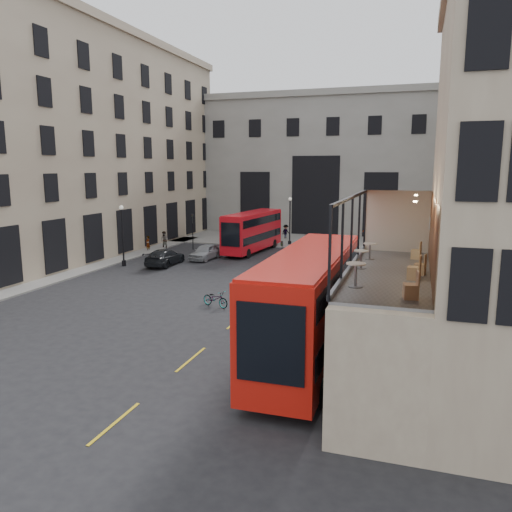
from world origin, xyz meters
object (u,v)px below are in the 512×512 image
(pedestrian_a, at_px, (165,240))
(cafe_table_near, at_px, (356,271))
(street_lamp_b, at_px, (290,224))
(bicycle, at_px, (215,299))
(street_lamp_a, at_px, (123,239))
(cafe_table_far, at_px, (370,249))
(car_c, at_px, (165,257))
(cafe_chair_b, at_px, (414,272))
(cafe_chair_c, at_px, (420,268))
(bus_far, at_px, (253,230))
(bus_near, at_px, (310,300))
(cafe_chair_d, at_px, (416,254))
(cyclist, at_px, (280,278))
(traffic_light_near, at_px, (282,261))
(car_a, at_px, (206,252))
(cafe_chair_a, at_px, (411,290))
(cafe_table_mid, at_px, (361,256))
(pedestrian_c, at_px, (366,234))
(car_b, at_px, (332,245))
(pedestrian_e, at_px, (148,244))
(pedestrian_d, at_px, (402,241))
(traffic_light_far, at_px, (193,227))
(pedestrian_b, at_px, (286,232))

(pedestrian_a, xyz_separation_m, cafe_table_near, (23.66, -30.45, 4.21))
(street_lamp_b, xyz_separation_m, bicycle, (1.71, -25.60, -1.88))
(street_lamp_a, distance_m, cafe_table_far, 27.43)
(car_c, distance_m, cafe_chair_b, 29.75)
(pedestrian_a, xyz_separation_m, cafe_chair_c, (25.73, -27.74, 3.91))
(bus_far, relative_size, cafe_table_near, 12.65)
(bus_near, relative_size, cafe_chair_c, 15.60)
(pedestrian_a, height_order, cafe_chair_d, cafe_chair_d)
(cyclist, bearing_deg, traffic_light_near, -172.16)
(street_lamp_a, height_order, street_lamp_b, same)
(car_a, xyz_separation_m, cafe_chair_a, (18.77, -27.07, 4.15))
(cafe_table_mid, distance_m, cafe_chair_c, 2.31)
(cafe_chair_c, bearing_deg, pedestrian_c, 98.34)
(cafe_table_mid, bearing_deg, car_a, 126.36)
(cafe_table_mid, xyz_separation_m, cafe_table_far, (0.13, 2.18, -0.01))
(car_b, distance_m, pedestrian_e, 19.06)
(bus_far, height_order, pedestrian_d, bus_far)
(traffic_light_near, bearing_deg, bus_near, -68.68)
(traffic_light_far, distance_m, bus_near, 32.00)
(car_b, height_order, cafe_chair_a, cafe_chair_a)
(street_lamp_b, bearing_deg, pedestrian_a, -152.08)
(car_a, bearing_deg, cafe_chair_c, -45.67)
(cafe_table_far, height_order, cafe_chair_a, cafe_chair_a)
(cafe_table_mid, bearing_deg, cafe_chair_c, -13.11)
(bicycle, relative_size, cafe_table_far, 2.77)
(car_c, xyz_separation_m, cafe_table_near, (19.26, -22.31, 4.42))
(pedestrian_e, bearing_deg, cafe_table_mid, 47.74)
(car_a, distance_m, cafe_table_near, 31.40)
(street_lamp_a, height_order, pedestrian_e, street_lamp_a)
(pedestrian_c, xyz_separation_m, cafe_chair_c, (5.89, -40.16, 3.96))
(car_c, relative_size, pedestrian_e, 3.11)
(traffic_light_far, distance_m, car_c, 8.82)
(cafe_chair_c, xyz_separation_m, cafe_chair_d, (-0.16, 3.34, -0.00))
(street_lamp_b, bearing_deg, cafe_chair_a, -70.61)
(car_a, height_order, cafe_chair_c, cafe_chair_c)
(traffic_light_far, relative_size, car_b, 0.95)
(cafe_table_mid, bearing_deg, pedestrian_c, 95.26)
(traffic_light_far, xyz_separation_m, cafe_chair_a, (22.34, -31.89, 2.44))
(street_lamp_a, relative_size, street_lamp_b, 1.00)
(pedestrian_b, distance_m, cafe_table_mid, 40.44)
(car_c, height_order, bicycle, car_c)
(cafe_table_near, distance_m, cafe_table_far, 5.41)
(bicycle, xyz_separation_m, cafe_table_mid, (9.66, -8.04, 4.57))
(bus_near, xyz_separation_m, car_b, (-3.95, 29.95, -2.12))
(street_lamp_b, distance_m, pedestrian_a, 13.79)
(car_b, relative_size, cafe_chair_b, 4.53)
(cafe_table_near, relative_size, cafe_chair_c, 1.04)
(pedestrian_b, height_order, cafe_chair_b, cafe_chair_b)
(cafe_chair_b, height_order, cafe_chair_c, cafe_chair_b)
(cyclist, height_order, cafe_chair_d, cafe_chair_d)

